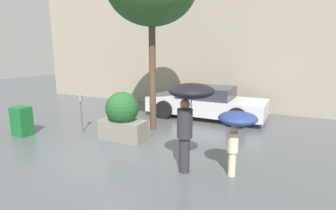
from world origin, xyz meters
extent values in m
plane|color=#51565B|center=(0.00, 0.00, 0.00)|extent=(40.00, 40.00, 0.00)
cube|color=#9E937F|center=(0.00, 6.50, 3.00)|extent=(18.00, 0.30, 6.00)
cube|color=gray|center=(-0.46, 1.04, 0.30)|extent=(1.38, 0.64, 0.59)
sphere|color=#1E5123|center=(-0.46, 1.04, 0.95)|extent=(0.97, 0.97, 0.97)
cylinder|color=#2D2D33|center=(1.97, -0.16, 0.39)|extent=(0.23, 0.23, 0.79)
cylinder|color=#2D2D33|center=(1.97, -0.16, 1.10)|extent=(0.33, 0.33, 0.62)
sphere|color=#997056|center=(1.97, -0.16, 1.52)|extent=(0.21, 0.21, 0.21)
cylinder|color=#4C4C51|center=(2.12, -0.19, 1.47)|extent=(0.02, 0.02, 0.67)
ellipsoid|color=black|center=(2.12, -0.19, 1.80)|extent=(0.94, 0.94, 0.30)
cylinder|color=beige|center=(2.95, 0.09, 0.27)|extent=(0.16, 0.16, 0.53)
cylinder|color=beige|center=(2.95, 0.09, 0.74)|extent=(0.22, 0.22, 0.42)
sphere|color=tan|center=(2.95, 0.09, 1.03)|extent=(0.14, 0.14, 0.14)
cylinder|color=#4C4C51|center=(3.03, 0.03, 1.02)|extent=(0.02, 0.02, 0.51)
ellipsoid|color=navy|center=(3.03, 0.03, 1.28)|extent=(0.78, 0.78, 0.25)
cube|color=silver|center=(0.99, 4.63, 0.49)|extent=(4.56, 1.89, 0.59)
cube|color=#2D333D|center=(0.99, 4.63, 1.00)|extent=(2.07, 1.56, 0.44)
cylinder|color=black|center=(-0.43, 3.79, 0.35)|extent=(0.71, 0.24, 0.70)
cylinder|color=black|center=(-0.38, 5.55, 0.35)|extent=(0.71, 0.24, 0.70)
cylinder|color=black|center=(2.37, 3.71, 0.35)|extent=(0.71, 0.24, 0.70)
cylinder|color=black|center=(2.42, 5.47, 0.35)|extent=(0.71, 0.24, 0.70)
cylinder|color=brown|center=(-0.14, 2.34, 1.87)|extent=(0.21, 0.21, 3.75)
cylinder|color=#595B60|center=(-2.09, 1.10, 0.50)|extent=(0.05, 0.05, 1.00)
cylinder|color=gray|center=(-2.09, 1.10, 1.10)|extent=(0.14, 0.14, 0.20)
cube|color=#19662D|center=(-3.52, 0.05, 0.45)|extent=(0.50, 0.44, 0.90)
camera|label=1|loc=(3.90, -5.13, 2.61)|focal=28.00mm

